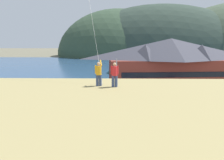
{
  "coord_description": "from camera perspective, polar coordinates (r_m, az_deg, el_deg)",
  "views": [
    {
      "loc": [
        -0.5,
        -21.0,
        9.75
      ],
      "look_at": [
        -1.19,
        9.0,
        3.65
      ],
      "focal_mm": 29.71,
      "sensor_mm": 36.0,
      "label": 1
    }
  ],
  "objects": [
    {
      "name": "parking_light_pole",
      "position": [
        32.06,
        1.4,
        1.29
      ],
      "size": [
        0.24,
        0.78,
        6.88
      ],
      "color": "#ADADB2",
      "rests_on": "parking_lot_pad"
    },
    {
      "name": "parked_car_front_row_end",
      "position": [
        30.55,
        14.84,
        -5.42
      ],
      "size": [
        4.25,
        2.15,
        1.82
      ],
      "color": "#9EA3A8",
      "rests_on": "parking_lot_pad"
    },
    {
      "name": "parked_car_mid_row_center",
      "position": [
        32.54,
        -25.24,
        -5.12
      ],
      "size": [
        4.31,
        2.27,
        1.82
      ],
      "color": "black",
      "rests_on": "parking_lot_pad"
    },
    {
      "name": "far_hill_west_ridge",
      "position": [
        141.93,
        1.79,
        7.54
      ],
      "size": [
        89.33,
        71.27,
        67.04
      ],
      "primitive_type": "ellipsoid",
      "color": "#334733",
      "rests_on": "ground"
    },
    {
      "name": "storage_shed_near_lot",
      "position": [
        27.67,
        -19.07,
        -4.19
      ],
      "size": [
        7.0,
        5.75,
        4.95
      ],
      "color": "#756B5B",
      "rests_on": "ground"
    },
    {
      "name": "bay_water",
      "position": [
        81.58,
        1.65,
        4.63
      ],
      "size": [
        360.0,
        84.0,
        0.03
      ],
      "primitive_type": "cube",
      "color": "navy",
      "rests_on": "ground"
    },
    {
      "name": "parked_car_front_row_silver",
      "position": [
        23.48,
        -0.15,
        -10.21
      ],
      "size": [
        4.33,
        2.31,
        1.82
      ],
      "color": "black",
      "rests_on": "parking_lot_pad"
    },
    {
      "name": "person_companion",
      "position": [
        13.04,
        0.81,
        1.89
      ],
      "size": [
        0.55,
        0.4,
        1.74
      ],
      "color": "#384770",
      "rests_on": "grassy_hill_foreground"
    },
    {
      "name": "wharf_dock",
      "position": [
        56.76,
        3.63,
        1.93
      ],
      "size": [
        3.2,
        15.59,
        0.7
      ],
      "color": "#70604C",
      "rests_on": "ground"
    },
    {
      "name": "moored_boat_outer_mooring",
      "position": [
        59.99,
        6.78,
        2.75
      ],
      "size": [
        2.34,
        6.8,
        2.16
      ],
      "color": "#A8A399",
      "rests_on": "ground"
    },
    {
      "name": "parking_lot_pad",
      "position": [
        27.75,
        2.29,
        -8.98
      ],
      "size": [
        40.0,
        20.0,
        0.1
      ],
      "primitive_type": "cube",
      "color": "gray",
      "rests_on": "ground"
    },
    {
      "name": "ground_plane",
      "position": [
        23.16,
        2.5,
        -13.42
      ],
      "size": [
        600.0,
        600.0,
        0.0
      ],
      "primitive_type": "plane",
      "color": "#66604C"
    },
    {
      "name": "parked_car_lone_by_shed",
      "position": [
        24.74,
        12.59,
        -9.35
      ],
      "size": [
        4.35,
        2.36,
        1.82
      ],
      "color": "navy",
      "rests_on": "parking_lot_pad"
    },
    {
      "name": "parked_car_mid_row_near",
      "position": [
        32.43,
        31.19,
        -5.76
      ],
      "size": [
        4.31,
        2.28,
        1.82
      ],
      "color": "red",
      "rests_on": "parking_lot_pad"
    },
    {
      "name": "parked_car_mid_row_far",
      "position": [
        29.12,
        -2.37,
        -5.87
      ],
      "size": [
        4.32,
        2.3,
        1.82
      ],
      "color": "black",
      "rests_on": "parking_lot_pad"
    },
    {
      "name": "moored_boat_wharfside",
      "position": [
        60.95,
        0.28,
        2.97
      ],
      "size": [
        2.76,
        6.78,
        2.16
      ],
      "color": "#23564C",
      "rests_on": "ground"
    },
    {
      "name": "person_kite_flyer",
      "position": [
        13.38,
        -4.12,
        2.18
      ],
      "size": [
        0.52,
        0.7,
        1.86
      ],
      "color": "#384770",
      "rests_on": "grassy_hill_foreground"
    },
    {
      "name": "far_hill_east_peak",
      "position": [
        138.88,
        14.59,
        7.09
      ],
      "size": [
        131.45,
        62.27,
        70.82
      ],
      "primitive_type": "ellipsoid",
      "color": "#2D3D33",
      "rests_on": "ground"
    },
    {
      "name": "harbor_lodge",
      "position": [
        43.93,
        17.5,
        5.6
      ],
      "size": [
        29.69,
        13.31,
        10.63
      ],
      "color": "brown",
      "rests_on": "ground"
    }
  ]
}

